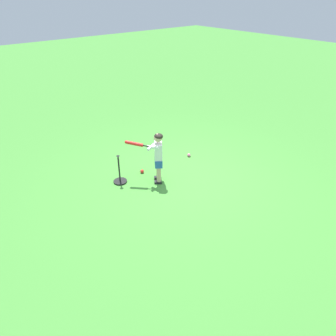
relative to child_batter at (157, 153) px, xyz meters
name	(u,v)px	position (x,y,z in m)	size (l,w,h in m)	color
ground_plane	(183,178)	(-0.48, 0.28, -0.65)	(40.00, 40.00, 0.00)	#479338
child_batter	(157,153)	(0.00, 0.00, 0.00)	(0.61, 0.64, 1.08)	#232328
play_ball_far_right	(189,155)	(-1.24, -0.35, -0.61)	(0.08, 0.08, 0.08)	pink
play_ball_behind_batter	(142,171)	(0.06, -0.46, -0.61)	(0.08, 0.08, 0.08)	red
batting_tee	(120,178)	(0.62, -0.46, -0.55)	(0.28, 0.28, 0.62)	black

